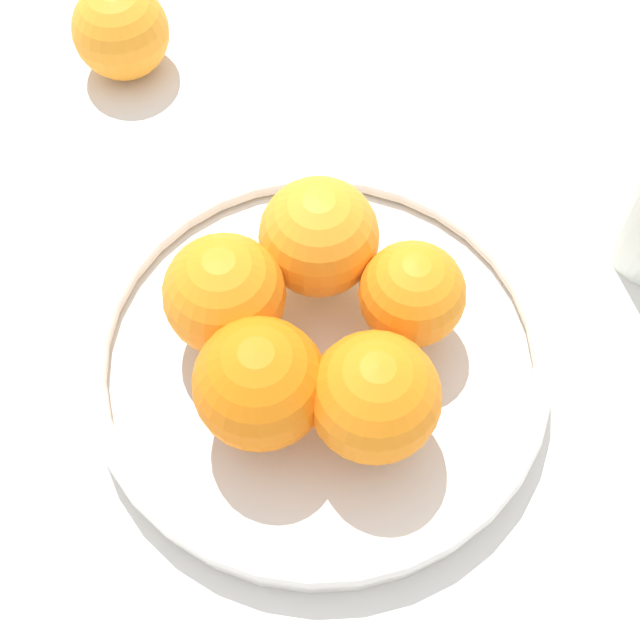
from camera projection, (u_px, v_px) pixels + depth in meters
name	position (u px, v px, depth m)	size (l,w,h in m)	color
ground_plane	(320.00, 372.00, 0.59)	(4.00, 4.00, 0.00)	silver
fruit_bowl	(320.00, 361.00, 0.57)	(0.29, 0.29, 0.03)	silver
orange_pile	(312.00, 321.00, 0.53)	(0.19, 0.18, 0.08)	orange
stray_orange	(121.00, 31.00, 0.70)	(0.08, 0.08, 0.08)	orange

